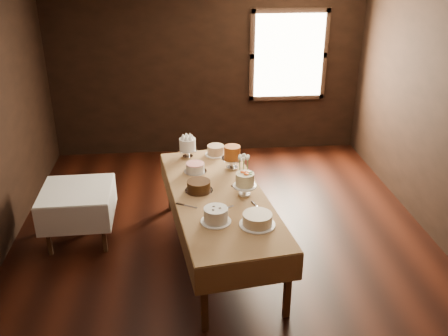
% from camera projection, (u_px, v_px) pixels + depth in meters
% --- Properties ---
extents(floor, '(5.00, 6.00, 0.01)m').
position_uv_depth(floor, '(226.00, 249.00, 5.67)').
color(floor, black).
rests_on(floor, ground).
extents(wall_back, '(5.00, 0.02, 2.80)m').
position_uv_depth(wall_back, '(207.00, 69.00, 7.79)').
color(wall_back, black).
rests_on(wall_back, ground).
extents(window, '(1.10, 0.05, 1.30)m').
position_uv_depth(window, '(289.00, 56.00, 7.76)').
color(window, '#FFEABF').
rests_on(window, wall_back).
extents(display_table, '(1.30, 2.59, 0.77)m').
position_uv_depth(display_table, '(219.00, 199.00, 5.30)').
color(display_table, '#402615').
rests_on(display_table, ground).
extents(side_table, '(0.81, 0.81, 0.66)m').
position_uv_depth(side_table, '(77.00, 195.00, 5.64)').
color(side_table, '#402615').
rests_on(side_table, ground).
extents(cake_meringue, '(0.26, 0.26, 0.26)m').
position_uv_depth(cake_meringue, '(188.00, 148.00, 6.13)').
color(cake_meringue, silver).
rests_on(cake_meringue, display_table).
extents(cake_speckled, '(0.30, 0.30, 0.13)m').
position_uv_depth(cake_speckled, '(216.00, 151.00, 6.22)').
color(cake_speckled, white).
rests_on(cake_speckled, display_table).
extents(cake_lattice, '(0.27, 0.27, 0.10)m').
position_uv_depth(cake_lattice, '(195.00, 168.00, 5.76)').
color(cake_lattice, silver).
rests_on(cake_lattice, display_table).
extents(cake_caramel, '(0.26, 0.26, 0.30)m').
position_uv_depth(cake_caramel, '(232.00, 159.00, 5.82)').
color(cake_caramel, silver).
rests_on(cake_caramel, display_table).
extents(cake_chocolate, '(0.35, 0.35, 0.12)m').
position_uv_depth(cake_chocolate, '(199.00, 186.00, 5.31)').
color(cake_chocolate, silver).
rests_on(cake_chocolate, display_table).
extents(cake_flowers, '(0.26, 0.26, 0.26)m').
position_uv_depth(cake_flowers, '(245.00, 185.00, 5.21)').
color(cake_flowers, white).
rests_on(cake_flowers, display_table).
extents(cake_swirl, '(0.31, 0.31, 0.15)m').
position_uv_depth(cake_swirl, '(216.00, 216.00, 4.72)').
color(cake_swirl, white).
rests_on(cake_swirl, display_table).
extents(cake_cream, '(0.35, 0.35, 0.12)m').
position_uv_depth(cake_cream, '(257.00, 220.00, 4.67)').
color(cake_cream, white).
rests_on(cake_cream, display_table).
extents(cake_server_a, '(0.22, 0.15, 0.01)m').
position_uv_depth(cake_server_a, '(228.00, 208.00, 5.00)').
color(cake_server_a, silver).
rests_on(cake_server_a, display_table).
extents(cake_server_b, '(0.10, 0.24, 0.01)m').
position_uv_depth(cake_server_b, '(259.00, 209.00, 4.98)').
color(cake_server_b, silver).
rests_on(cake_server_b, display_table).
extents(cake_server_c, '(0.08, 0.24, 0.01)m').
position_uv_depth(cake_server_c, '(206.00, 184.00, 5.49)').
color(cake_server_c, silver).
rests_on(cake_server_c, display_table).
extents(cake_server_d, '(0.17, 0.21, 0.01)m').
position_uv_depth(cake_server_d, '(239.00, 181.00, 5.56)').
color(cake_server_d, silver).
rests_on(cake_server_d, display_table).
extents(cake_server_e, '(0.22, 0.14, 0.01)m').
position_uv_depth(cake_server_e, '(191.00, 207.00, 5.02)').
color(cake_server_e, silver).
rests_on(cake_server_e, display_table).
extents(flower_vase, '(0.16, 0.16, 0.13)m').
position_uv_depth(flower_vase, '(243.00, 177.00, 5.51)').
color(flower_vase, '#2D2823').
rests_on(flower_vase, display_table).
extents(flower_bouquet, '(0.14, 0.14, 0.20)m').
position_uv_depth(flower_bouquet, '(244.00, 162.00, 5.44)').
color(flower_bouquet, white).
rests_on(flower_bouquet, flower_vase).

